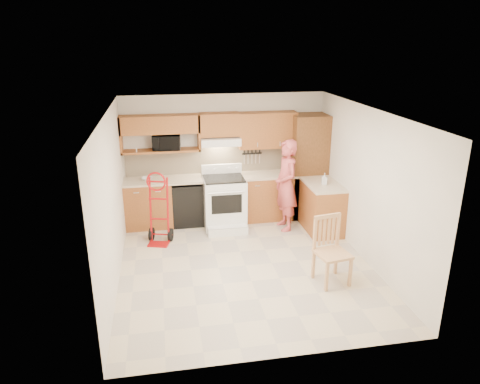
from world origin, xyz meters
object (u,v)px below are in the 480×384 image
object	(u,v)px
microwave	(166,142)
range	(225,199)
dining_chair	(333,251)
person	(286,185)
hand_truck	(158,212)

from	to	relation	value
microwave	range	world-z (taller)	microwave
microwave	dining_chair	bearing A→B (deg)	-45.64
person	hand_truck	distance (m)	2.43
person	hand_truck	size ratio (longest dim) A/B	1.46
range	hand_truck	world-z (taller)	hand_truck
microwave	person	xyz separation A→B (m)	(2.18, -0.74, -0.76)
hand_truck	microwave	bearing A→B (deg)	92.73
person	dining_chair	world-z (taller)	person
range	hand_truck	distance (m)	1.36
microwave	person	world-z (taller)	microwave
microwave	hand_truck	world-z (taller)	microwave
dining_chair	range	bearing A→B (deg)	108.72
range	person	distance (m)	1.21
hand_truck	dining_chair	size ratio (longest dim) A/B	1.17
person	hand_truck	world-z (taller)	person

